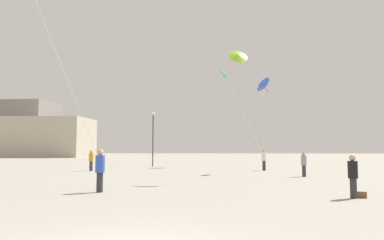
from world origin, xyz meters
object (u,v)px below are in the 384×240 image
at_px(person_in_white, 264,159).
at_px(building_centre_hall, 47,138).
at_px(person_in_grey, 304,163).
at_px(building_left_hall, 4,129).
at_px(kite_lime_diamond, 239,56).
at_px(kite_cobalt_diamond, 263,84).
at_px(person_in_black, 353,174).
at_px(person_in_blue, 100,168).
at_px(kite_emerald_diamond, 224,74).
at_px(handbag_beside_flyer, 362,195).
at_px(lamppost_east, 153,130).
at_px(person_in_orange, 91,159).

height_order(person_in_white, building_centre_hall, building_centre_hall).
bearing_deg(person_in_grey, building_left_hall, 49.18).
distance_m(person_in_white, kite_lime_diamond, 12.21).
xyz_separation_m(kite_cobalt_diamond, building_centre_hall, (-42.76, 52.26, -2.63)).
distance_m(person_in_grey, person_in_white, 7.01).
bearing_deg(person_in_grey, person_in_black, -177.75).
bearing_deg(kite_cobalt_diamond, person_in_blue, -123.14).
relative_size(person_in_black, building_centre_hall, 0.08).
xyz_separation_m(person_in_blue, building_left_hall, (-51.77, 78.28, 6.27)).
bearing_deg(person_in_blue, person_in_white, 85.95).
height_order(kite_emerald_diamond, kite_cobalt_diamond, kite_emerald_diamond).
distance_m(person_in_black, building_centre_hall, 80.49).
xyz_separation_m(kite_lime_diamond, handbag_beside_flyer, (4.01, -7.29, -7.34)).
bearing_deg(kite_lime_diamond, kite_emerald_diamond, 90.86).
relative_size(person_in_blue, building_left_hall, 0.07).
height_order(person_in_white, kite_cobalt_diamond, kite_cobalt_diamond).
distance_m(person_in_black, kite_cobalt_diamond, 16.38).
xyz_separation_m(person_in_grey, lamppost_east, (-12.57, 13.73, 2.96)).
relative_size(person_in_blue, kite_emerald_diamond, 0.19).
xyz_separation_m(person_in_blue, kite_emerald_diamond, (6.21, 24.33, 9.28)).
bearing_deg(lamppost_east, person_in_orange, -115.25).
bearing_deg(person_in_black, building_centre_hall, 72.96).
bearing_deg(kite_lime_diamond, handbag_beside_flyer, -61.22).
bearing_deg(kite_cobalt_diamond, person_in_white, 81.69).
bearing_deg(person_in_grey, handbag_beside_flyer, -175.89).
bearing_deg(kite_emerald_diamond, person_in_black, -81.29).
xyz_separation_m(person_in_blue, handbag_beside_flyer, (10.49, -1.22, -0.89)).
relative_size(person_in_white, lamppost_east, 0.31).
relative_size(person_in_grey, person_in_blue, 0.91).
distance_m(person_in_blue, kite_lime_diamond, 10.97).
xyz_separation_m(kite_cobalt_diamond, building_left_hall, (-60.76, 64.50, 0.13)).
relative_size(person_in_white, building_left_hall, 0.07).
bearing_deg(person_in_black, person_in_blue, 122.42).
relative_size(kite_emerald_diamond, kite_cobalt_diamond, 1.49).
height_order(person_in_white, building_left_hall, building_left_hall).
distance_m(person_in_orange, kite_lime_diamond, 16.10).
height_order(person_in_grey, building_centre_hall, building_centre_hall).
bearing_deg(person_in_black, kite_cobalt_diamond, 44.21).
bearing_deg(kite_lime_diamond, kite_cobalt_diamond, 71.99).
distance_m(person_in_black, person_in_white, 17.39).
bearing_deg(person_in_blue, kite_emerald_diamond, 101.79).
bearing_deg(person_in_grey, kite_emerald_diamond, 24.51).
height_order(person_in_blue, kite_cobalt_diamond, kite_cobalt_diamond).
distance_m(person_in_blue, building_centre_hall, 74.25).
relative_size(person_in_blue, kite_cobalt_diamond, 0.29).
bearing_deg(person_in_black, person_in_white, 42.55).
bearing_deg(kite_emerald_diamond, person_in_white, -69.40).
bearing_deg(person_in_blue, handbag_beside_flyer, 19.45).
xyz_separation_m(person_in_grey, building_left_hall, (-62.77, 69.04, 6.36)).
bearing_deg(building_centre_hall, kite_cobalt_diamond, -50.71).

